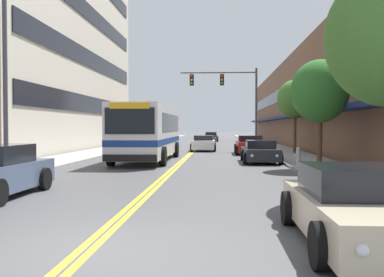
{
  "coord_description": "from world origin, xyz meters",
  "views": [
    {
      "loc": [
        2.13,
        -6.87,
        1.97
      ],
      "look_at": [
        0.42,
        20.13,
        1.24
      ],
      "focal_mm": 40.0,
      "sensor_mm": 36.0,
      "label": 1
    }
  ],
  "objects_px": {
    "car_black_parked_left_far": "(151,141)",
    "traffic_signal_mast": "(231,92)",
    "city_bus": "(149,130)",
    "car_champagne_parked_right_foreground": "(355,208)",
    "fire_hydrant": "(298,156)",
    "car_dark_grey_moving_lead": "(211,137)",
    "car_white_moving_second": "(204,144)",
    "street_tree_right_far": "(295,99)",
    "car_charcoal_parked_right_mid": "(261,152)",
    "street_tree_right_mid": "(320,91)",
    "street_lamp_left_near": "(15,49)",
    "car_red_parked_right_far": "(250,145)"
  },
  "relations": [
    {
      "from": "street_tree_right_far",
      "to": "fire_hydrant",
      "type": "xyz_separation_m",
      "value": [
        -1.59,
        -10.08,
        -3.37
      ]
    },
    {
      "from": "street_tree_right_mid",
      "to": "street_tree_right_far",
      "type": "relative_size",
      "value": 0.96
    },
    {
      "from": "car_black_parked_left_far",
      "to": "car_white_moving_second",
      "type": "xyz_separation_m",
      "value": [
        5.27,
        -5.62,
        0.0
      ]
    },
    {
      "from": "street_tree_right_mid",
      "to": "street_tree_right_far",
      "type": "bearing_deg",
      "value": 86.14
    },
    {
      "from": "car_white_moving_second",
      "to": "street_tree_right_far",
      "type": "distance_m",
      "value": 8.61
    },
    {
      "from": "car_black_parked_left_far",
      "to": "traffic_signal_mast",
      "type": "bearing_deg",
      "value": -34.23
    },
    {
      "from": "car_champagne_parked_right_foreground",
      "to": "street_tree_right_far",
      "type": "xyz_separation_m",
      "value": [
        3.12,
        23.56,
        3.34
      ]
    },
    {
      "from": "car_champagne_parked_right_foreground",
      "to": "car_charcoal_parked_right_mid",
      "type": "xyz_separation_m",
      "value": [
        0.01,
        16.49,
        -0.03
      ]
    },
    {
      "from": "city_bus",
      "to": "car_red_parked_right_far",
      "type": "bearing_deg",
      "value": 44.72
    },
    {
      "from": "car_black_parked_left_far",
      "to": "fire_hydrant",
      "type": "bearing_deg",
      "value": -62.6
    },
    {
      "from": "car_red_parked_right_far",
      "to": "car_dark_grey_moving_lead",
      "type": "distance_m",
      "value": 28.05
    },
    {
      "from": "car_champagne_parked_right_foreground",
      "to": "street_tree_right_far",
      "type": "bearing_deg",
      "value": 82.46
    },
    {
      "from": "traffic_signal_mast",
      "to": "fire_hydrant",
      "type": "height_order",
      "value": "traffic_signal_mast"
    },
    {
      "from": "car_black_parked_left_far",
      "to": "street_tree_right_far",
      "type": "distance_m",
      "value": 15.87
    },
    {
      "from": "car_red_parked_right_far",
      "to": "street_tree_right_far",
      "type": "height_order",
      "value": "street_tree_right_far"
    },
    {
      "from": "car_charcoal_parked_right_mid",
      "to": "street_tree_right_far",
      "type": "xyz_separation_m",
      "value": [
        3.11,
        7.07,
        3.36
      ]
    },
    {
      "from": "car_champagne_parked_right_foreground",
      "to": "fire_hydrant",
      "type": "distance_m",
      "value": 13.57
    },
    {
      "from": "car_champagne_parked_right_foreground",
      "to": "street_lamp_left_near",
      "type": "relative_size",
      "value": 0.59
    },
    {
      "from": "car_black_parked_left_far",
      "to": "street_tree_right_far",
      "type": "height_order",
      "value": "street_tree_right_far"
    },
    {
      "from": "car_white_moving_second",
      "to": "car_red_parked_right_far",
      "type": "bearing_deg",
      "value": -48.18
    },
    {
      "from": "car_champagne_parked_right_foreground",
      "to": "car_white_moving_second",
      "type": "bearing_deg",
      "value": 97.29
    },
    {
      "from": "car_charcoal_parked_right_mid",
      "to": "street_tree_right_far",
      "type": "distance_m",
      "value": 8.43
    },
    {
      "from": "car_champagne_parked_right_foreground",
      "to": "street_tree_right_mid",
      "type": "xyz_separation_m",
      "value": [
        2.4,
        12.98,
        3.02
      ]
    },
    {
      "from": "car_charcoal_parked_right_mid",
      "to": "street_lamp_left_near",
      "type": "height_order",
      "value": "street_lamp_left_near"
    },
    {
      "from": "car_dark_grey_moving_lead",
      "to": "street_tree_right_mid",
      "type": "height_order",
      "value": "street_tree_right_mid"
    },
    {
      "from": "car_charcoal_parked_right_mid",
      "to": "car_white_moving_second",
      "type": "distance_m",
      "value": 11.9
    },
    {
      "from": "city_bus",
      "to": "car_dark_grey_moving_lead",
      "type": "height_order",
      "value": "city_bus"
    },
    {
      "from": "car_red_parked_right_far",
      "to": "street_tree_right_mid",
      "type": "xyz_separation_m",
      "value": [
        2.45,
        -10.94,
        2.99
      ]
    },
    {
      "from": "car_black_parked_left_far",
      "to": "car_charcoal_parked_right_mid",
      "type": "xyz_separation_m",
      "value": [
        8.83,
        -16.98,
        -0.02
      ]
    },
    {
      "from": "car_champagne_parked_right_foreground",
      "to": "street_tree_right_far",
      "type": "relative_size",
      "value": 0.87
    },
    {
      "from": "traffic_signal_mast",
      "to": "street_tree_right_far",
      "type": "distance_m",
      "value": 6.62
    },
    {
      "from": "traffic_signal_mast",
      "to": "car_dark_grey_moving_lead",
      "type": "bearing_deg",
      "value": 95.01
    },
    {
      "from": "fire_hydrant",
      "to": "street_lamp_left_near",
      "type": "bearing_deg",
      "value": -149.64
    },
    {
      "from": "street_lamp_left_near",
      "to": "street_tree_right_far",
      "type": "height_order",
      "value": "street_lamp_left_near"
    },
    {
      "from": "fire_hydrant",
      "to": "car_dark_grey_moving_lead",
      "type": "bearing_deg",
      "value": 97.32
    },
    {
      "from": "car_white_moving_second",
      "to": "car_black_parked_left_far",
      "type": "bearing_deg",
      "value": 133.13
    },
    {
      "from": "fire_hydrant",
      "to": "car_champagne_parked_right_foreground",
      "type": "bearing_deg",
      "value": -96.46
    },
    {
      "from": "street_tree_right_far",
      "to": "fire_hydrant",
      "type": "distance_m",
      "value": 10.74
    },
    {
      "from": "street_lamp_left_near",
      "to": "car_dark_grey_moving_lead",
      "type": "bearing_deg",
      "value": 82.38
    },
    {
      "from": "city_bus",
      "to": "car_champagne_parked_right_foreground",
      "type": "distance_m",
      "value": 18.77
    },
    {
      "from": "traffic_signal_mast",
      "to": "fire_hydrant",
      "type": "relative_size",
      "value": 7.52
    },
    {
      "from": "city_bus",
      "to": "street_tree_right_mid",
      "type": "bearing_deg",
      "value": -27.6
    },
    {
      "from": "street_lamp_left_near",
      "to": "traffic_signal_mast",
      "type": "bearing_deg",
      "value": 69.33
    },
    {
      "from": "car_charcoal_parked_right_mid",
      "to": "street_tree_right_mid",
      "type": "height_order",
      "value": "street_tree_right_mid"
    },
    {
      "from": "car_champagne_parked_right_foreground",
      "to": "car_white_moving_second",
      "type": "xyz_separation_m",
      "value": [
        -3.56,
        27.85,
        -0.0
      ]
    },
    {
      "from": "car_red_parked_right_far",
      "to": "street_tree_right_mid",
      "type": "relative_size",
      "value": 0.85
    },
    {
      "from": "traffic_signal_mast",
      "to": "fire_hydrant",
      "type": "xyz_separation_m",
      "value": [
        2.87,
        -14.88,
        -4.31
      ]
    },
    {
      "from": "car_white_moving_second",
      "to": "street_lamp_left_near",
      "type": "relative_size",
      "value": 0.54
    },
    {
      "from": "traffic_signal_mast",
      "to": "car_charcoal_parked_right_mid",
      "type": "bearing_deg",
      "value": -83.55
    },
    {
      "from": "city_bus",
      "to": "car_charcoal_parked_right_mid",
      "type": "distance_m",
      "value": 6.64
    }
  ]
}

